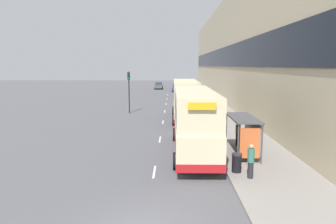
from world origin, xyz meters
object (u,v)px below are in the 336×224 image
object	(u,v)px
pedestrian_2	(238,134)
traffic_light_far_kerb	(129,85)
car_1	(159,86)
bus_shelter	(246,129)
car_2	(182,93)
pedestrian_1	(257,141)
litter_bin	(237,163)
double_decker_bus_ahead	(185,99)
pedestrian_at_shelter	(251,161)
double_decker_bus_near	(194,120)
car_0	(176,88)

from	to	relation	value
pedestrian_2	traffic_light_far_kerb	size ratio (longest dim) A/B	0.34
car_1	traffic_light_far_kerb	distance (m)	39.19
bus_shelter	car_2	xyz separation A→B (m)	(-3.00, 36.08, -1.02)
pedestrian_1	pedestrian_2	distance (m)	2.39
car_1	litter_bin	bearing A→B (deg)	96.73
car_2	pedestrian_1	xyz separation A→B (m)	(3.73, -35.97, 0.21)
double_decker_bus_ahead	traffic_light_far_kerb	distance (m)	8.26
litter_bin	pedestrian_at_shelter	bearing A→B (deg)	-59.50
pedestrian_at_shelter	double_decker_bus_ahead	bearing A→B (deg)	98.64
bus_shelter	car_1	distance (m)	57.77
double_decker_bus_near	double_decker_bus_ahead	bearing A→B (deg)	90.28
pedestrian_2	double_decker_bus_near	bearing A→B (deg)	-156.07
double_decker_bus_near	pedestrian_1	bearing A→B (deg)	-11.41
pedestrian_at_shelter	pedestrian_2	world-z (taller)	pedestrian_at_shelter
car_1	traffic_light_far_kerb	world-z (taller)	traffic_light_far_kerb
traffic_light_far_kerb	car_2	bearing A→B (deg)	68.26
car_0	pedestrian_1	xyz separation A→B (m)	(4.66, -49.45, 0.18)
car_1	traffic_light_far_kerb	size ratio (longest dim) A/B	0.83
car_2	double_decker_bus_ahead	bearing A→B (deg)	-90.92
car_0	pedestrian_at_shelter	xyz separation A→B (m)	(3.23, -53.50, 0.18)
car_1	double_decker_bus_ahead	bearing A→B (deg)	96.50
car_1	pedestrian_at_shelter	bearing A→B (deg)	97.12
car_0	pedestrian_2	bearing A→B (deg)	-85.24
double_decker_bus_near	car_0	distance (m)	48.66
car_0	traffic_light_far_kerb	bearing A→B (deg)	-101.22
double_decker_bus_near	double_decker_bus_ahead	xyz separation A→B (m)	(-0.06, 12.66, -0.00)
double_decker_bus_near	pedestrian_2	bearing A→B (deg)	23.93
double_decker_bus_near	car_1	distance (m)	56.47
car_2	pedestrian_at_shelter	world-z (taller)	pedestrian_at_shelter
car_2	pedestrian_2	world-z (taller)	pedestrian_2
pedestrian_at_shelter	litter_bin	size ratio (longest dim) A/B	1.72
traffic_light_far_kerb	pedestrian_at_shelter	bearing A→B (deg)	-66.73
bus_shelter	double_decker_bus_near	bearing A→B (deg)	164.30
pedestrian_2	litter_bin	size ratio (longest dim) A/B	1.71
car_0	car_2	size ratio (longest dim) A/B	1.01
double_decker_bus_near	car_0	bearing A→B (deg)	90.75
litter_bin	car_0	bearing A→B (deg)	92.95
pedestrian_at_shelter	traffic_light_far_kerb	distance (m)	24.11
car_1	litter_bin	distance (m)	60.61
pedestrian_1	traffic_light_far_kerb	size ratio (longest dim) A/B	0.35
double_decker_bus_near	car_0	world-z (taller)	double_decker_bus_near
litter_bin	traffic_light_far_kerb	world-z (taller)	traffic_light_far_kerb
pedestrian_1	litter_bin	xyz separation A→B (m)	(-1.95, -3.15, -0.39)
bus_shelter	pedestrian_at_shelter	distance (m)	4.08
litter_bin	pedestrian_1	bearing A→B (deg)	58.23
double_decker_bus_ahead	car_0	distance (m)	36.01
double_decker_bus_near	car_2	xyz separation A→B (m)	(0.30, 35.16, -1.43)
car_1	bus_shelter	bearing A→B (deg)	98.28
double_decker_bus_ahead	car_2	xyz separation A→B (m)	(0.36, 22.49, -1.43)
car_1	pedestrian_at_shelter	distance (m)	61.56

